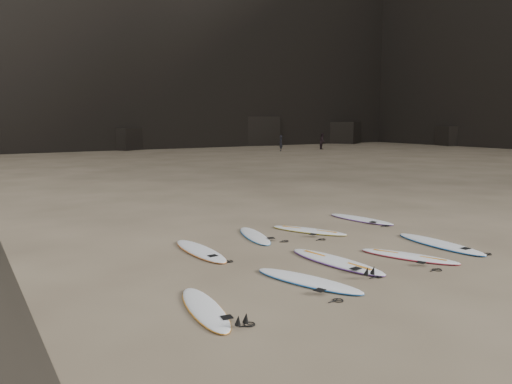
# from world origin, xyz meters

# --- Properties ---
(ground) EXTENTS (240.00, 240.00, 0.00)m
(ground) POSITION_xyz_m (0.00, 0.00, 0.00)
(ground) COLOR #897559
(ground) RESTS_ON ground
(surfboard_0) EXTENTS (0.90, 2.32, 0.08)m
(surfboard_0) POSITION_xyz_m (-4.39, -1.04, 0.04)
(surfboard_0) COLOR white
(surfboard_0) RESTS_ON ground
(surfboard_1) EXTENTS (1.41, 2.59, 0.09)m
(surfboard_1) POSITION_xyz_m (-1.94, -0.78, 0.05)
(surfboard_1) COLOR white
(surfboard_1) RESTS_ON ground
(surfboard_2) EXTENTS (1.01, 2.82, 0.10)m
(surfboard_2) POSITION_xyz_m (-0.54, -0.01, 0.05)
(surfboard_2) COLOR white
(surfboard_2) RESTS_ON ground
(surfboard_3) EXTENTS (1.52, 2.39, 0.09)m
(surfboard_3) POSITION_xyz_m (1.25, -0.58, 0.04)
(surfboard_3) COLOR white
(surfboard_3) RESTS_ON ground
(surfboard_4) EXTENTS (0.70, 2.74, 0.10)m
(surfboard_4) POSITION_xyz_m (2.87, -0.18, 0.05)
(surfboard_4) COLOR white
(surfboard_4) RESTS_ON ground
(surfboard_5) EXTENTS (0.62, 2.55, 0.09)m
(surfboard_5) POSITION_xyz_m (-2.82, 2.50, 0.05)
(surfboard_5) COLOR white
(surfboard_5) RESTS_ON ground
(surfboard_6) EXTENTS (1.07, 2.32, 0.08)m
(surfboard_6) POSITION_xyz_m (-0.80, 3.19, 0.04)
(surfboard_6) COLOR white
(surfboard_6) RESTS_ON ground
(surfboard_7) EXTENTS (1.62, 2.35, 0.09)m
(surfboard_7) POSITION_xyz_m (0.91, 2.91, 0.04)
(surfboard_7) COLOR white
(surfboard_7) RESTS_ON ground
(surfboard_8) EXTENTS (1.04, 2.53, 0.09)m
(surfboard_8) POSITION_xyz_m (3.39, 3.35, 0.04)
(surfboard_8) COLOR white
(surfboard_8) RESTS_ON ground
(person_a) EXTENTS (0.63, 0.70, 1.62)m
(person_a) POSITION_xyz_m (21.20, 34.20, 0.81)
(person_a) COLOR black
(person_a) RESTS_ON ground
(person_b) EXTENTS (1.08, 1.04, 1.75)m
(person_b) POSITION_xyz_m (26.84, 34.35, 0.88)
(person_b) COLOR black
(person_b) RESTS_ON ground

